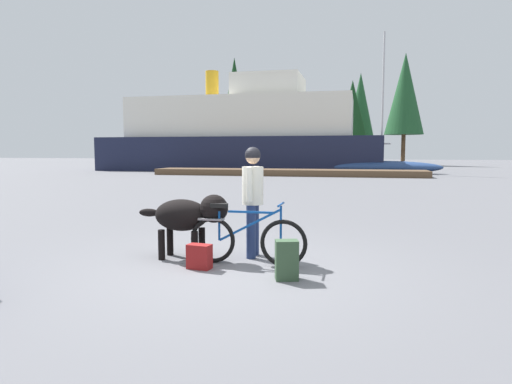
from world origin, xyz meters
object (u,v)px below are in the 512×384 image
object	(u,v)px
ferry_boat	(244,136)
backpack	(287,260)
handbag_pannier	(199,257)
dog	(189,215)
bicycle	(246,239)
person_cyclist	(253,192)
sailboat_moored	(381,166)

from	to	relation	value
ferry_boat	backpack	bearing A→B (deg)	-74.59
backpack	handbag_pannier	xyz separation A→B (m)	(-1.24, 0.24, -0.08)
dog	bicycle	bearing A→B (deg)	-9.21
dog	person_cyclist	bearing A→B (deg)	20.55
bicycle	dog	bearing A→B (deg)	170.79
person_cyclist	handbag_pannier	bearing A→B (deg)	-122.94
backpack	dog	bearing A→B (deg)	154.69
bicycle	ferry_boat	distance (m)	31.51
dog	backpack	distance (m)	1.81
person_cyclist	sailboat_moored	bearing A→B (deg)	83.26
bicycle	sailboat_moored	xyz separation A→B (m)	(3.08, 26.73, 0.14)
person_cyclist	handbag_pannier	size ratio (longest dim) A/B	4.94
bicycle	sailboat_moored	bearing A→B (deg)	83.43
person_cyclist	backpack	size ratio (longest dim) A/B	3.33
person_cyclist	ferry_boat	size ratio (longest dim) A/B	0.07
handbag_pannier	sailboat_moored	distance (m)	27.34
dog	backpack	bearing A→B (deg)	-25.31
person_cyclist	ferry_boat	bearing A→B (deg)	104.71
dog	handbag_pannier	xyz separation A→B (m)	(0.35, -0.51, -0.49)
bicycle	person_cyclist	size ratio (longest dim) A/B	1.02
person_cyclist	sailboat_moored	size ratio (longest dim) A/B	0.17
bicycle	backpack	world-z (taller)	bicycle
bicycle	dog	distance (m)	0.98
bicycle	person_cyclist	bearing A→B (deg)	92.70
backpack	sailboat_moored	xyz separation A→B (m)	(2.41, 27.34, 0.25)
backpack	ferry_boat	world-z (taller)	ferry_boat
dog	ferry_boat	bearing A→B (deg)	102.95
person_cyclist	sailboat_moored	distance (m)	26.43
handbag_pannier	bicycle	bearing A→B (deg)	32.17
dog	backpack	xyz separation A→B (m)	(1.59, -0.75, -0.40)
ferry_boat	sailboat_moored	world-z (taller)	sailboat_moored
person_cyclist	backpack	bearing A→B (deg)	-57.50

